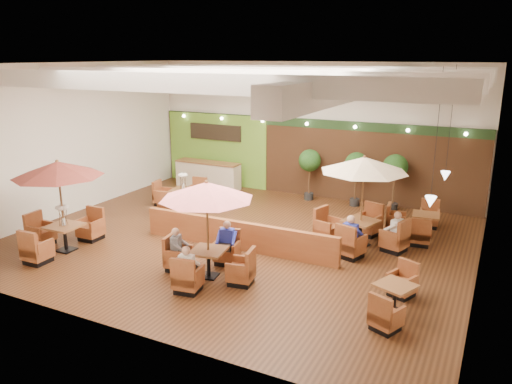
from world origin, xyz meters
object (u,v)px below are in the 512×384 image
Objects in this scene: booth_divider at (237,235)px; table_4 at (394,299)px; topiary_2 at (395,169)px; topiary_1 at (356,166)px; diner_3 at (351,232)px; diner_1 at (227,238)px; diner_2 at (178,245)px; diner_4 at (395,227)px; table_5 at (416,224)px; table_1 at (207,212)px; table_0 at (58,187)px; table_3 at (178,196)px; diner_0 at (187,264)px; topiary_0 at (310,162)px; table_2 at (363,186)px; service_counter at (208,175)px.

booth_divider is 2.58× the size of table_4.
topiary_2 reaches higher than table_4.
topiary_1 reaches higher than diner_3.
diner_1 is 1.38m from diner_2.
diner_4 reaches higher than diner_2.
table_1 is at bearing -133.63° from table_5.
table_0 is 3.50× the size of diner_4.
table_1 is at bearing -125.36° from diner_3.
table_5 is at bearing -61.32° from topiary_2.
topiary_2 is (3.42, 6.08, 1.18)m from booth_divider.
booth_divider is 5.40m from table_4.
table_0 is at bearing -153.54° from table_4.
diner_0 is at bearing -61.32° from table_3.
topiary_0 is at bearing 157.71° from diner_2.
topiary_1 is at bearing 50.18° from table_0.
diner_3 is (-1.40, -2.87, 0.43)m from table_5.
diner_1 is (0.00, 1.96, 0.01)m from diner_0.
table_3 is 5.42m from topiary_0.
table_5 is 3.02× the size of diner_3.
table_2 is (3.01, 4.05, 0.12)m from table_1.
diner_0 is at bearing -99.03° from table_1.
diner_2 is (-2.66, -8.15, -0.85)m from topiary_1.
service_counter is at bearing 85.60° from diner_4.
table_3 is 8.33m from topiary_2.
table_5 is (-0.43, 5.57, 0.01)m from table_4.
topiary_1 is (-3.16, 7.86, 1.26)m from table_4.
service_counter is 8.19m from topiary_2.
diner_1 is (4.96, -6.97, 0.18)m from service_counter.
topiary_1 reaches higher than diner_2.
diner_2 is at bearing 121.87° from diner_0.
table_0 is 9.73m from topiary_0.
table_4 is at bearing -92.30° from table_5.
table_5 reaches higher than table_4.
topiary_0 is at bearing 180.00° from topiary_2.
topiary_2 is at bearing -128.30° from diner_1.
diner_2 reaches higher than table_5.
table_2 is 1.56m from diner_3.
diner_3 reaches higher than table_5.
diner_4 reaches higher than diner_0.
table_3 is (-4.41, 4.86, -1.37)m from table_1.
diner_1 is (0.26, -1.09, 0.31)m from booth_divider.
table_5 is 1.20× the size of topiary_1.
table_3 is at bearing 82.26° from table_0.
table_3 reaches higher than diner_4.
table_1 is 3.48× the size of diner_0.
table_1 reaches higher than topiary_0.
topiary_1 is (-2.72, 2.28, 1.24)m from table_5.
topiary_2 is (-1.25, 2.28, 1.28)m from table_5.
diner_4 is at bearing -59.87° from topiary_1.
table_2 is 5.81m from diner_2.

